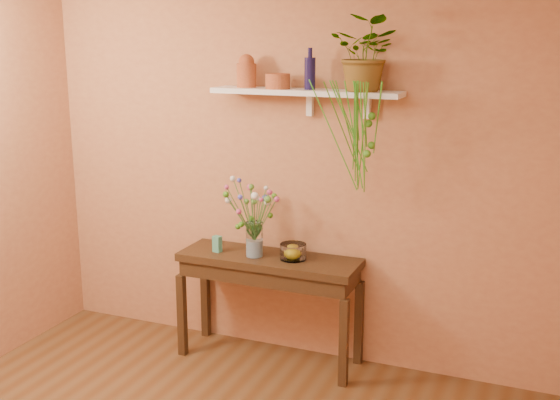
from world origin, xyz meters
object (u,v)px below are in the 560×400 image
Objects in this scene: glass_vase at (254,242)px; terracotta_jug at (246,71)px; glass_bowl at (293,252)px; blue_bottle at (310,73)px; bouquet at (252,203)px; spider_plant at (367,54)px; sideboard at (269,271)px.

terracotta_jug is at bearing 128.79° from glass_vase.
terracotta_jug reaches higher than glass_bowl.
blue_bottle is 0.97m from bouquet.
bouquet is at bearing -171.39° from glass_vase.
spider_plant is (0.85, -0.03, 0.13)m from terracotta_jug.
spider_plant is 1.43m from glass_bowl.
spider_plant is 1.49m from glass_vase.
sideboard is at bearing -26.17° from terracotta_jug.
spider_plant is 1.02× the size of bouquet.
sideboard is at bearing 20.74° from bouquet.
glass_vase is at bearing -171.49° from glass_bowl.
spider_plant reaches higher than blue_bottle.
terracotta_jug is 1.18m from glass_vase.
terracotta_jug is at bearing 178.14° from blue_bottle.
glass_bowl is (-0.47, -0.07, -1.35)m from spider_plant.
sideboard is at bearing -161.68° from blue_bottle.
blue_bottle reaches higher than glass_bowl.
terracotta_jug is 0.90m from bouquet.
spider_plant is at bearing -2.34° from blue_bottle.
spider_plant is (0.65, 0.07, 1.51)m from sideboard.
glass_vase is at bearing -171.66° from spider_plant.
bouquet is (0.10, -0.14, -0.89)m from terracotta_jug.
blue_bottle is 0.57× the size of spider_plant.
terracotta_jug reaches higher than bouquet.
blue_bottle reaches higher than sideboard.
glass_bowl reaches higher than sideboard.
glass_vase is (-0.09, -0.04, 0.22)m from sideboard.
bouquet is at bearing -171.49° from glass_bowl.
blue_bottle is at bearing -1.86° from terracotta_jug.
sideboard is 0.24m from glass_bowl.
glass_bowl is at bearing -14.31° from terracotta_jug.
bouquet is (-0.11, -0.04, 0.49)m from sideboard.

